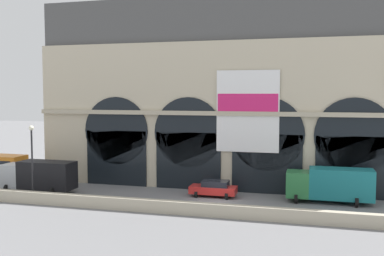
{
  "coord_description": "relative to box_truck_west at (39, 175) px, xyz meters",
  "views": [
    {
      "loc": [
        8.22,
        -38.51,
        9.76
      ],
      "look_at": [
        -3.58,
        5.0,
        6.29
      ],
      "focal_mm": 41.74,
      "sensor_mm": 36.0,
      "label": 1
    }
  ],
  "objects": [
    {
      "name": "station_building",
      "position": [
        17.88,
        8.06,
        7.86
      ],
      "size": [
        41.39,
        5.88,
        19.7
      ],
      "color": "beige",
      "rests_on": "ground"
    },
    {
      "name": "ground_plane",
      "position": [
        17.85,
        0.31,
        -1.7
      ],
      "size": [
        200.0,
        200.0,
        0.0
      ],
      "primitive_type": "plane",
      "color": "slate"
    },
    {
      "name": "street_lamp_quayside",
      "position": [
        1.57,
        -3.32,
        2.71
      ],
      "size": [
        0.44,
        0.44,
        6.9
      ],
      "color": "black",
      "rests_on": "ground"
    },
    {
      "name": "box_truck_west",
      "position": [
        0.0,
        0.0,
        0.0
      ],
      "size": [
        7.5,
        2.91,
        3.12
      ],
      "color": "#ADB2B7",
      "rests_on": "ground"
    },
    {
      "name": "car_center",
      "position": [
        17.14,
        2.63,
        -0.9
      ],
      "size": [
        4.4,
        2.22,
        1.55
      ],
      "color": "red",
      "rests_on": "ground"
    },
    {
      "name": "box_truck_mideast",
      "position": [
        27.74,
        3.02,
        0.0
      ],
      "size": [
        7.5,
        2.91,
        3.12
      ],
      "color": "#2D7A42",
      "rests_on": "ground"
    },
    {
      "name": "quay_parapet_wall",
      "position": [
        17.85,
        -4.12,
        -1.18
      ],
      "size": [
        90.0,
        0.7,
        1.04
      ],
      "primitive_type": "cube",
      "color": "#B2A891",
      "rests_on": "ground"
    }
  ]
}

